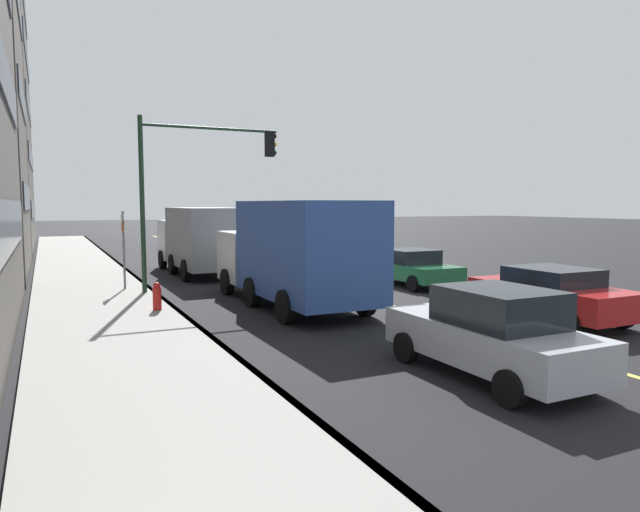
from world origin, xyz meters
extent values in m
plane|color=black|center=(0.00, 0.00, 0.00)|extent=(200.00, 200.00, 0.00)
cube|color=gray|center=(0.00, 8.10, 0.07)|extent=(80.00, 3.87, 0.15)
cube|color=slate|center=(0.00, 6.24, 0.07)|extent=(80.00, 0.16, 0.15)
cube|color=#D8CC4C|center=(0.00, 0.00, 0.01)|extent=(80.00, 0.16, 0.01)
cube|color=#262D38|center=(-4.39, 10.20, 2.66)|extent=(14.10, 0.06, 1.10)
cube|color=#262D38|center=(-4.39, 10.20, 5.98)|extent=(14.10, 0.06, 1.10)
cube|color=#262D38|center=(11.42, 10.20, 3.43)|extent=(9.77, 0.06, 1.10)
cube|color=#262D38|center=(11.42, 10.20, 7.71)|extent=(9.77, 0.06, 1.10)
cube|color=#262D38|center=(11.42, 10.20, 12.00)|extent=(9.77, 0.06, 1.10)
cube|color=#262D38|center=(26.94, 10.20, 2.77)|extent=(14.68, 0.06, 1.10)
cube|color=#262D38|center=(26.94, 10.20, 6.23)|extent=(14.68, 0.06, 1.10)
cube|color=#262D38|center=(26.94, 10.20, 9.70)|extent=(14.68, 0.06, 1.10)
cube|color=#262D38|center=(26.94, 10.20, 13.16)|extent=(14.68, 0.06, 1.10)
cube|color=#262D38|center=(26.94, 10.20, 16.62)|extent=(14.68, 0.06, 1.10)
cube|color=#A8AAB2|center=(-9.80, 2.35, 0.65)|extent=(4.26, 1.70, 0.69)
cube|color=black|center=(-10.03, 2.35, 1.32)|extent=(1.97, 1.57, 0.65)
cylinder|color=black|center=(-8.39, 3.18, 0.30)|extent=(0.60, 0.22, 0.60)
cylinder|color=black|center=(-8.39, 1.52, 0.30)|extent=(0.60, 0.22, 0.60)
cylinder|color=black|center=(-11.20, 3.18, 0.30)|extent=(0.60, 0.22, 0.60)
cylinder|color=black|center=(-11.20, 1.52, 0.30)|extent=(0.60, 0.22, 0.60)
cube|color=red|center=(-6.75, -2.55, 0.65)|extent=(4.39, 1.91, 0.69)
cube|color=black|center=(-6.79, -2.55, 1.22)|extent=(2.03, 1.76, 0.45)
cylinder|color=black|center=(-8.20, -3.49, 0.30)|extent=(0.60, 0.22, 0.60)
cylinder|color=black|center=(-8.20, -1.62, 0.30)|extent=(0.60, 0.22, 0.60)
cylinder|color=black|center=(-5.30, -3.49, 0.30)|extent=(0.60, 0.22, 0.60)
cylinder|color=black|center=(-5.30, -1.62, 0.30)|extent=(0.60, 0.22, 0.60)
cube|color=black|center=(6.09, -2.67, 0.65)|extent=(4.00, 1.79, 0.69)
cube|color=black|center=(6.32, -2.67, 1.30)|extent=(1.87, 1.65, 0.62)
cylinder|color=black|center=(4.77, -3.55, 0.30)|extent=(0.60, 0.22, 0.60)
cylinder|color=black|center=(4.77, -1.80, 0.30)|extent=(0.60, 0.22, 0.60)
cylinder|color=black|center=(7.41, -3.55, 0.30)|extent=(0.60, 0.22, 0.60)
cylinder|color=black|center=(7.41, -1.80, 0.30)|extent=(0.60, 0.22, 0.60)
cube|color=#1E6038|center=(0.36, -3.14, 0.58)|extent=(3.97, 1.87, 0.56)
cube|color=black|center=(0.61, -3.14, 1.12)|extent=(1.81, 1.72, 0.52)
cylinder|color=black|center=(-0.95, -4.05, 0.30)|extent=(0.60, 0.22, 0.60)
cylinder|color=black|center=(-0.95, -2.22, 0.30)|extent=(0.60, 0.22, 0.60)
cylinder|color=black|center=(1.67, -4.05, 0.30)|extent=(0.60, 0.22, 0.60)
cylinder|color=black|center=(1.67, -2.22, 0.30)|extent=(0.60, 0.22, 0.60)
cube|color=silver|center=(1.34, 2.73, 1.31)|extent=(2.17, 2.49, 1.71)
cube|color=#2D4C93|center=(-2.61, 2.73, 1.83)|extent=(5.43, 2.49, 2.77)
cylinder|color=black|center=(1.34, 3.93, 0.45)|extent=(0.90, 0.28, 0.90)
cylinder|color=black|center=(1.34, 1.54, 0.45)|extent=(0.90, 0.28, 0.90)
cylinder|color=black|center=(-3.97, 3.93, 0.45)|extent=(0.90, 0.28, 0.90)
cylinder|color=black|center=(-3.97, 1.54, 0.45)|extent=(0.90, 0.28, 0.90)
cylinder|color=black|center=(-1.25, 3.93, 0.45)|extent=(0.90, 0.28, 0.90)
cylinder|color=black|center=(-1.25, 1.54, 0.45)|extent=(0.90, 0.28, 0.90)
cube|color=silver|center=(10.38, 3.33, 1.40)|extent=(2.07, 2.35, 1.89)
cube|color=slate|center=(6.62, 3.33, 1.71)|extent=(5.16, 2.35, 2.51)
cylinder|color=black|center=(10.38, 4.46, 0.45)|extent=(0.90, 0.28, 0.90)
cylinder|color=black|center=(10.38, 2.21, 0.45)|extent=(0.90, 0.28, 0.90)
cylinder|color=black|center=(5.33, 4.46, 0.45)|extent=(0.90, 0.28, 0.90)
cylinder|color=black|center=(5.33, 2.21, 0.45)|extent=(0.90, 0.28, 0.90)
cylinder|color=black|center=(7.91, 4.46, 0.45)|extent=(0.90, 0.28, 0.90)
cylinder|color=black|center=(7.91, 2.21, 0.45)|extent=(0.90, 0.28, 0.90)
cylinder|color=#1E3823|center=(2.19, 6.56, 3.02)|extent=(0.16, 0.16, 6.05)
cylinder|color=#1E3823|center=(2.19, 4.16, 5.75)|extent=(0.10, 4.81, 0.10)
cube|color=black|center=(2.19, 2.01, 5.30)|extent=(0.28, 0.30, 0.90)
sphere|color=#360605|center=(2.19, 1.83, 5.60)|extent=(0.18, 0.18, 0.18)
sphere|color=gold|center=(2.19, 1.83, 5.30)|extent=(0.18, 0.18, 0.18)
sphere|color=black|center=(2.19, 1.83, 5.00)|extent=(0.18, 0.18, 0.18)
cylinder|color=slate|center=(3.32, 7.06, 1.44)|extent=(0.08, 0.08, 2.88)
cube|color=white|center=(3.32, 7.08, 2.68)|extent=(0.60, 0.02, 0.20)
cube|color=#DB5919|center=(3.32, 7.08, 2.33)|extent=(0.44, 0.02, 0.28)
cylinder|color=red|center=(-1.35, 6.76, 0.40)|extent=(0.24, 0.24, 0.80)
sphere|color=red|center=(-1.35, 6.76, 0.84)|extent=(0.20, 0.20, 0.20)
camera|label=1|loc=(-17.61, 9.53, 3.13)|focal=32.03mm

